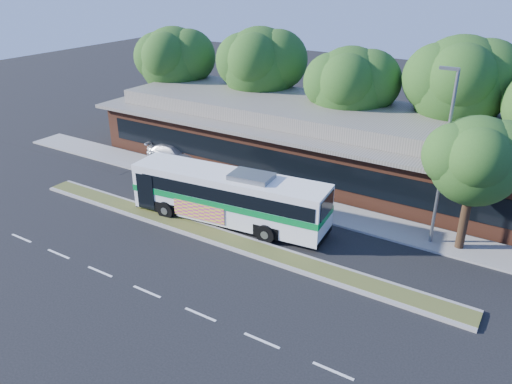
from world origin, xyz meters
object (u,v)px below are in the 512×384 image
Objects in this scene: sidewalk_tree at (483,160)px; sedan at (174,153)px; lamp_post at (444,155)px; transit_bus at (229,194)px.

sedan is at bearing 175.04° from sidewalk_tree.
sidewalk_tree is at bearing 9.86° from lamp_post.
sedan is (-8.97, 5.71, -1.14)m from transit_bus.
sidewalk_tree is (11.92, 3.90, 3.14)m from transit_bus.
sedan is (-19.14, 2.12, -4.27)m from lamp_post.
sedan is 0.62× the size of sidewalk_tree.
lamp_post is 2.08× the size of sedan.
lamp_post is at bearing -97.38° from sedan.
lamp_post reaches higher than transit_bus.
sidewalk_tree is (1.75, 0.30, 0.01)m from lamp_post.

